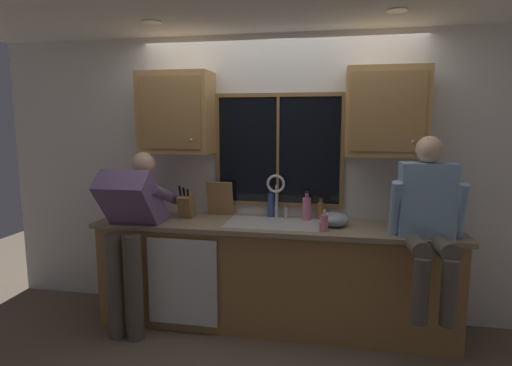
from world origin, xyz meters
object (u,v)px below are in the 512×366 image
Objects in this scene: soap_dispenser at (324,223)px; bottle_amber_small at (271,204)px; person_standing at (132,222)px; knife_block at (186,206)px; cutting_board at (220,199)px; person_sitting_on_counter at (429,215)px; bottle_tall_clear at (321,210)px; bottle_green_glass at (307,208)px; mixing_bowl at (334,219)px.

bottle_amber_small is at bearing 140.17° from soap_dispenser.
soap_dispenser is (1.59, 0.12, 0.04)m from person_standing.
soap_dispenser is (1.24, -0.23, -0.04)m from knife_block.
cutting_board reaches higher than knife_block.
person_sitting_on_counter is 0.95m from bottle_tall_clear.
cutting_board is at bearing 164.24° from person_sitting_on_counter.
person_sitting_on_counter is 1.35m from bottle_amber_small.
mixing_bowl is at bearing -34.91° from bottle_green_glass.
knife_block is 1.15× the size of bottle_amber_small.
person_standing is 1.22m from bottle_amber_small.
soap_dispenser is 0.65m from bottle_amber_small.
person_standing is 8.43× the size of soap_dispenser.
bottle_tall_clear is at bearing 18.91° from person_standing.
person_sitting_on_counter is at bearing -25.95° from bottle_green_glass.
bottle_amber_small is at bearing 158.04° from mixing_bowl.
cutting_board is 1.15× the size of bottle_amber_small.
person_sitting_on_counter reaches higher than bottle_amber_small.
soap_dispenser is at bearing -21.90° from cutting_board.
knife_block reaches higher than bottle_green_glass.
mixing_bowl is 0.26m from bottle_tall_clear.
knife_block is at bearing -173.58° from bottle_green_glass.
cutting_board is at bearing 158.10° from soap_dispenser.
person_sitting_on_counter is at bearing -15.76° from cutting_board.
cutting_board reaches higher than bottle_tall_clear.
cutting_board reaches higher than mixing_bowl.
bottle_tall_clear is 0.45m from bottle_amber_small.
person_sitting_on_counter is 0.77m from soap_dispenser.
person_sitting_on_counter is 6.99× the size of soap_dispenser.
person_sitting_on_counter reaches higher than bottle_tall_clear.
knife_block is at bearing -171.50° from bottle_tall_clear.
soap_dispenser is at bearing -64.76° from bottle_green_glass.
person_standing is 4.71× the size of cutting_board.
mixing_bowl is (1.04, -0.21, -0.10)m from cutting_board.
knife_block is 0.32m from cutting_board.
knife_block is at bearing 44.87° from person_standing.
cutting_board is 1.79× the size of soap_dispenser.
knife_block is at bearing 170.66° from person_sitting_on_counter.
bottle_green_glass is at bearing 115.24° from soap_dispenser.
mixing_bowl is 0.30m from bottle_green_glass.
bottle_green_glass is 0.92× the size of bottle_amber_small.
knife_block is 1.32m from mixing_bowl.
soap_dispenser is at bearing -10.54° from knife_block.
person_standing reaches higher than bottle_amber_small.
person_standing reaches higher than bottle_green_glass.
person_standing is at bearing -135.13° from knife_block.
bottle_amber_small is (-0.33, 0.06, 0.01)m from bottle_green_glass.
person_sitting_on_counter is at bearing -32.27° from bottle_tall_clear.
cutting_board is 1.26× the size of bottle_green_glass.
soap_dispenser reaches higher than mixing_bowl.
cutting_board is at bearing 30.35° from knife_block.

